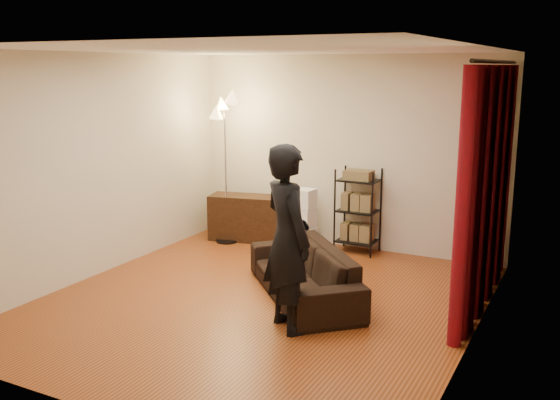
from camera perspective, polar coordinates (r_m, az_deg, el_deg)
The scene contains 14 objects.
floor at distance 6.94m, azimuth -1.90°, elevation -9.30°, with size 5.00×5.00×0.00m, color brown.
ceiling at distance 6.46m, azimuth -2.07°, elevation 13.59°, with size 5.00×5.00×0.00m, color white.
wall_back at distance 8.80m, azimuth 6.05°, elevation 4.33°, with size 5.00×5.00×0.00m, color beige.
wall_front at distance 4.61m, azimuth -17.43°, elevation -3.35°, with size 5.00×5.00×0.00m, color beige.
wall_left at distance 7.90m, azimuth -16.37°, elevation 3.02°, with size 5.00×5.00×0.00m, color beige.
wall_right at distance 5.82m, azimuth 17.70°, elevation -0.20°, with size 5.00×5.00×0.00m, color beige.
curtain_rod at distance 6.83m, azimuth 19.22°, elevation 11.85°, with size 0.04×0.04×2.65m, color black.
curtain at distance 6.94m, azimuth 18.31°, elevation 1.06°, with size 0.22×2.65×2.55m, color maroon, non-canonical shape.
sofa at distance 6.98m, azimuth 2.19°, elevation -6.65°, with size 1.96×0.77×0.57m, color black.
person at distance 5.99m, azimuth 0.69°, elevation -3.54°, with size 0.67×0.44×1.83m, color black.
media_cabinet at distance 9.24m, azimuth -2.87°, elevation -1.65°, with size 1.15×0.43×0.67m, color #321D0E.
storage_boxes at distance 8.90m, azimuth 2.10°, elevation -1.61°, with size 0.34×0.27×0.84m, color white, non-canonical shape.
wire_shelf at distance 8.63m, azimuth 7.12°, elevation -1.00°, with size 0.53×0.37×1.17m, color black, non-canonical shape.
floor_lamp at distance 9.01m, azimuth -5.00°, elevation 2.69°, with size 0.38×0.38×2.13m, color silver, non-canonical shape.
Camera 1 is at (3.17, -5.62, 2.54)m, focal length 40.00 mm.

